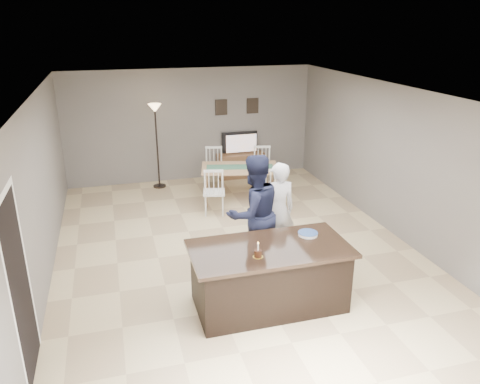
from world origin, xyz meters
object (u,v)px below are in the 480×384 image
object	(u,v)px
man	(254,214)
dining_table	(240,173)
floor_lamp	(156,123)
kitchen_island	(269,276)
plate_stack	(308,234)
tv_console	(241,165)
woman	(278,210)
birthday_cake	(258,253)
television	(241,143)

from	to	relation	value
man	dining_table	size ratio (longest dim) A/B	0.88
man	dining_table	world-z (taller)	man
man	floor_lamp	size ratio (longest dim) A/B	0.96
kitchen_island	plate_stack	distance (m)	0.81
kitchen_island	tv_console	bearing A→B (deg)	77.84
kitchen_island	man	size ratio (longest dim) A/B	1.14
woman	dining_table	distance (m)	2.64
man	birthday_cake	xyz separation A→B (m)	(-0.34, -1.26, 0.00)
man	birthday_cake	world-z (taller)	man
tv_console	television	world-z (taller)	television
birthday_cake	plate_stack	size ratio (longest dim) A/B	0.75
woman	man	bearing A→B (deg)	29.02
television	floor_lamp	distance (m)	2.21
tv_console	television	distance (m)	0.57
television	dining_table	size ratio (longest dim) A/B	0.43
kitchen_island	birthday_cake	size ratio (longest dim) A/B	10.28
plate_stack	floor_lamp	size ratio (longest dim) A/B	0.14
plate_stack	floor_lamp	bearing A→B (deg)	106.43
tv_console	man	world-z (taller)	man
plate_stack	dining_table	world-z (taller)	dining_table
kitchen_island	birthday_cake	world-z (taller)	birthday_cake
kitchen_island	woman	bearing A→B (deg)	65.67
tv_console	woman	world-z (taller)	woman
woman	birthday_cake	bearing A→B (deg)	59.52
man	birthday_cake	size ratio (longest dim) A/B	9.03
birthday_cake	kitchen_island	bearing A→B (deg)	42.45
woman	birthday_cake	size ratio (longest dim) A/B	7.84
man	plate_stack	bearing A→B (deg)	108.15
tv_console	dining_table	distance (m)	1.69
television	man	size ratio (longest dim) A/B	0.48
television	woman	world-z (taller)	woman
floor_lamp	dining_table	bearing A→B (deg)	-40.87
woman	tv_console	bearing A→B (deg)	-99.98
man	floor_lamp	bearing A→B (deg)	-91.27
plate_stack	floor_lamp	xyz separation A→B (m)	(-1.53, 5.17, 0.61)
kitchen_island	television	size ratio (longest dim) A/B	2.35
birthday_cake	plate_stack	bearing A→B (deg)	25.53
tv_console	plate_stack	world-z (taller)	plate_stack
tv_console	dining_table	bearing A→B (deg)	-107.03
floor_lamp	woman	bearing A→B (deg)	-69.55
kitchen_island	dining_table	distance (m)	4.05
tv_console	plate_stack	bearing A→B (deg)	-96.00
tv_console	television	bearing A→B (deg)	90.00
television	woman	size ratio (longest dim) A/B	0.56
plate_stack	television	bearing A→B (deg)	84.08
tv_console	birthday_cake	xyz separation A→B (m)	(-1.44, -5.79, 0.65)
tv_console	woman	xyz separation A→B (m)	(-0.59, -4.22, 0.52)
kitchen_island	television	world-z (taller)	television
woman	kitchen_island	bearing A→B (deg)	63.64
tv_console	man	xyz separation A→B (m)	(-1.10, -4.53, 0.64)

